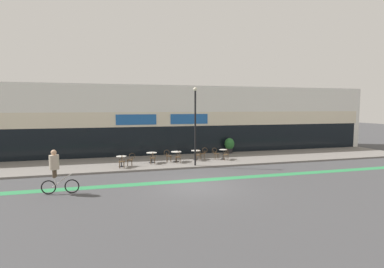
# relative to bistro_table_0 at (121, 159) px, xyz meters

# --- Properties ---
(ground_plane) EXTENTS (120.00, 120.00, 0.00)m
(ground_plane) POSITION_rel_bistro_table_0_xyz_m (3.62, -5.87, -0.63)
(ground_plane) COLOR #424244
(sidewalk_slab) EXTENTS (40.00, 5.50, 0.12)m
(sidewalk_slab) POSITION_rel_bistro_table_0_xyz_m (3.62, 1.38, -0.57)
(sidewalk_slab) COLOR slate
(sidewalk_slab) RESTS_ON ground
(storefront_facade) EXTENTS (40.00, 4.06, 5.95)m
(storefront_facade) POSITION_rel_bistro_table_0_xyz_m (3.62, 6.10, 2.33)
(storefront_facade) COLOR silver
(storefront_facade) RESTS_ON ground
(bike_lane_stripe) EXTENTS (36.00, 0.70, 0.01)m
(bike_lane_stripe) POSITION_rel_bistro_table_0_xyz_m (3.62, -4.56, -0.63)
(bike_lane_stripe) COLOR #2D844C
(bike_lane_stripe) RESTS_ON ground
(bistro_table_0) EXTENTS (0.68, 0.68, 0.72)m
(bistro_table_0) POSITION_rel_bistro_table_0_xyz_m (0.00, 0.00, 0.00)
(bistro_table_0) COLOR black
(bistro_table_0) RESTS_ON sidewalk_slab
(bistro_table_1) EXTENTS (0.76, 0.76, 0.74)m
(bistro_table_1) POSITION_rel_bistro_table_0_xyz_m (2.17, 0.91, 0.02)
(bistro_table_1) COLOR black
(bistro_table_1) RESTS_ON sidewalk_slab
(bistro_table_2) EXTENTS (0.77, 0.77, 0.75)m
(bistro_table_2) POSITION_rel_bistro_table_0_xyz_m (3.98, 0.84, 0.03)
(bistro_table_2) COLOR black
(bistro_table_2) RESTS_ON sidewalk_slab
(bistro_table_3) EXTENTS (0.71, 0.71, 0.71)m
(bistro_table_3) POSITION_rel_bistro_table_0_xyz_m (5.60, 1.28, -0.00)
(bistro_table_3) COLOR black
(bistro_table_3) RESTS_ON sidewalk_slab
(bistro_table_4) EXTENTS (0.60, 0.60, 0.74)m
(bistro_table_4) POSITION_rel_bistro_table_0_xyz_m (7.72, 0.96, 0.01)
(bistro_table_4) COLOR black
(bistro_table_4) RESTS_ON sidewalk_slab
(cafe_chair_0_near) EXTENTS (0.44, 0.59, 0.90)m
(cafe_chair_0_near) POSITION_rel_bistro_table_0_xyz_m (0.01, -0.63, 0.01)
(cafe_chair_0_near) COLOR #4C3823
(cafe_chair_0_near) RESTS_ON sidewalk_slab
(cafe_chair_0_side) EXTENTS (0.58, 0.40, 0.90)m
(cafe_chair_0_side) POSITION_rel_bistro_table_0_xyz_m (0.63, 0.00, 0.01)
(cafe_chair_0_side) COLOR #4C3823
(cafe_chair_0_side) RESTS_ON sidewalk_slab
(cafe_chair_1_near) EXTENTS (0.43, 0.59, 0.90)m
(cafe_chair_1_near) POSITION_rel_bistro_table_0_xyz_m (2.17, 0.28, 0.01)
(cafe_chair_1_near) COLOR #4C3823
(cafe_chair_1_near) RESTS_ON sidewalk_slab
(cafe_chair_2_near) EXTENTS (0.45, 0.60, 0.90)m
(cafe_chair_2_near) POSITION_rel_bistro_table_0_xyz_m (3.99, 0.22, 0.01)
(cafe_chair_2_near) COLOR #4C3823
(cafe_chair_2_near) RESTS_ON sidewalk_slab
(cafe_chair_2_side) EXTENTS (0.59, 0.42, 0.90)m
(cafe_chair_2_side) POSITION_rel_bistro_table_0_xyz_m (3.35, 0.85, 0.01)
(cafe_chair_2_side) COLOR #4C3823
(cafe_chair_2_side) RESTS_ON sidewalk_slab
(cafe_chair_3_near) EXTENTS (0.41, 0.58, 0.90)m
(cafe_chair_3_near) POSITION_rel_bistro_table_0_xyz_m (5.60, 0.66, 0.01)
(cafe_chair_3_near) COLOR #4C3823
(cafe_chair_3_near) RESTS_ON sidewalk_slab
(cafe_chair_3_side) EXTENTS (0.59, 0.43, 0.90)m
(cafe_chair_3_side) POSITION_rel_bistro_table_0_xyz_m (6.22, 1.28, 0.01)
(cafe_chair_3_side) COLOR #4C3823
(cafe_chair_3_side) RESTS_ON sidewalk_slab
(cafe_chair_4_near) EXTENTS (0.42, 0.59, 0.90)m
(cafe_chair_4_near) POSITION_rel_bistro_table_0_xyz_m (7.72, 0.33, 0.01)
(cafe_chair_4_near) COLOR #4C3823
(cafe_chair_4_near) RESTS_ON sidewalk_slab
(cafe_chair_4_side) EXTENTS (0.58, 0.42, 0.90)m
(cafe_chair_4_side) POSITION_rel_bistro_table_0_xyz_m (7.10, 0.96, 0.01)
(cafe_chair_4_side) COLOR #4C3823
(cafe_chair_4_side) RESTS_ON sidewalk_slab
(planter_pot) EXTENTS (0.85, 0.85, 1.33)m
(planter_pot) POSITION_rel_bistro_table_0_xyz_m (9.32, 3.56, 0.22)
(planter_pot) COLOR #232326
(planter_pot) RESTS_ON sidewalk_slab
(lamp_post) EXTENTS (0.26, 0.26, 5.35)m
(lamp_post) POSITION_rel_bistro_table_0_xyz_m (4.93, -0.89, 2.57)
(lamp_post) COLOR black
(lamp_post) RESTS_ON sidewalk_slab
(cyclist_0) EXTENTS (1.73, 0.55, 2.13)m
(cyclist_0) POSITION_rel_bistro_table_0_xyz_m (-3.23, -5.30, 0.61)
(cyclist_0) COLOR black
(cyclist_0) RESTS_ON ground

